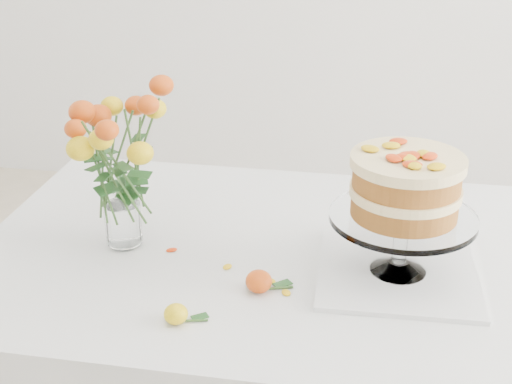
% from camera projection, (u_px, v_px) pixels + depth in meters
% --- Properties ---
extents(table, '(1.43, 0.93, 0.76)m').
position_uv_depth(table, '(288.00, 281.00, 1.65)').
color(table, tan).
rests_on(table, ground).
extents(napkin, '(0.35, 0.35, 0.01)m').
position_uv_depth(napkin, '(398.00, 272.00, 1.52)').
color(napkin, white).
rests_on(napkin, table).
extents(cake_stand, '(0.30, 0.30, 0.27)m').
position_uv_depth(cake_stand, '(405.00, 192.00, 1.44)').
color(cake_stand, white).
rests_on(cake_stand, napkin).
extents(rose_vase, '(0.30, 0.30, 0.41)m').
position_uv_depth(rose_vase, '(117.00, 147.00, 1.54)').
color(rose_vase, white).
rests_on(rose_vase, table).
extents(loose_rose_near, '(0.08, 0.05, 0.04)m').
position_uv_depth(loose_rose_near, '(176.00, 314.00, 1.35)').
color(loose_rose_near, yellow).
rests_on(loose_rose_near, table).
extents(loose_rose_far, '(0.10, 0.05, 0.05)m').
position_uv_depth(loose_rose_far, '(259.00, 281.00, 1.45)').
color(loose_rose_far, '#C84B09').
rests_on(loose_rose_far, table).
extents(stray_petal_a, '(0.03, 0.02, 0.00)m').
position_uv_depth(stray_petal_a, '(227.00, 267.00, 1.54)').
color(stray_petal_a, yellow).
rests_on(stray_petal_a, table).
extents(stray_petal_b, '(0.03, 0.02, 0.00)m').
position_uv_depth(stray_petal_b, '(270.00, 281.00, 1.49)').
color(stray_petal_b, yellow).
rests_on(stray_petal_b, table).
extents(stray_petal_c, '(0.03, 0.02, 0.00)m').
position_uv_depth(stray_petal_c, '(286.00, 293.00, 1.45)').
color(stray_petal_c, yellow).
rests_on(stray_petal_c, table).
extents(stray_petal_d, '(0.03, 0.02, 0.00)m').
position_uv_depth(stray_petal_d, '(172.00, 250.00, 1.61)').
color(stray_petal_d, yellow).
rests_on(stray_petal_d, table).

